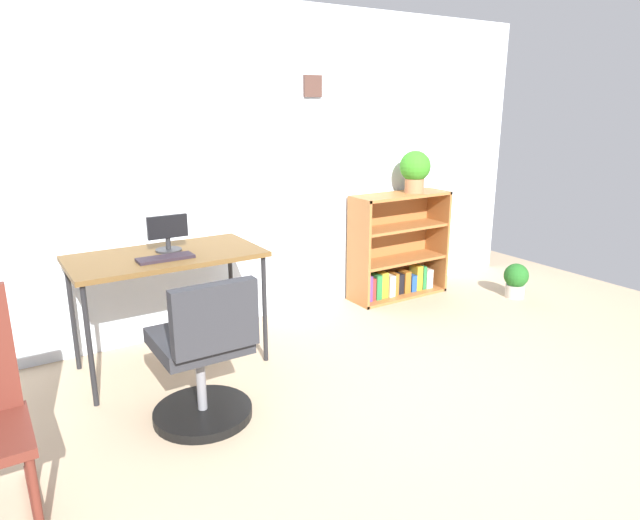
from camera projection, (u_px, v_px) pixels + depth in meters
ground_plane at (459, 453)px, 2.66m from camera, size 6.24×6.24×0.00m
wall_back at (254, 168)px, 4.09m from camera, size 5.20×0.12×2.31m
desk at (166, 263)px, 3.39m from camera, size 1.13×0.60×0.73m
monitor at (168, 233)px, 3.40m from camera, size 0.25×0.16×0.23m
keyboard at (165, 258)px, 3.25m from camera, size 0.32×0.12×0.02m
office_chair at (204, 362)px, 2.83m from camera, size 0.52×0.54×0.82m
bookshelf_low at (396, 252)px, 4.78m from camera, size 0.88×0.30×0.89m
potted_plant_on_shelf at (415, 169)px, 4.61m from camera, size 0.26×0.26×0.35m
potted_plant_floor at (516, 279)px, 4.77m from camera, size 0.21×0.21×0.30m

